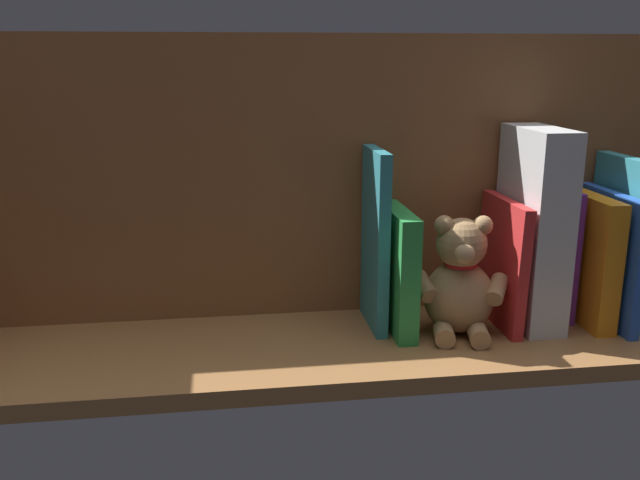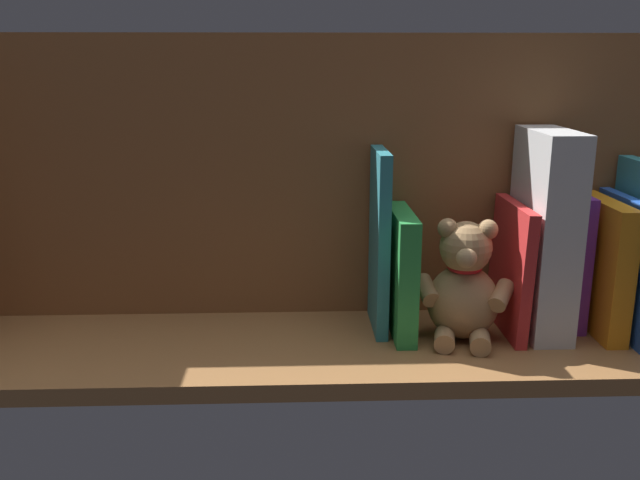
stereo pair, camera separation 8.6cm
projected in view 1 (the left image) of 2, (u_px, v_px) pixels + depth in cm
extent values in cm
cube|color=#9E6B3D|center=(320.00, 347.00, 90.21)|extent=(102.60, 25.79, 2.20)
cube|color=#925A32|center=(309.00, 179.00, 95.05)|extent=(102.60, 1.50, 38.83)
cube|color=teal|center=(618.00, 237.00, 95.94)|extent=(1.92, 12.40, 22.64)
cube|color=blue|center=(607.00, 257.00, 94.43)|extent=(1.48, 16.10, 18.15)
cube|color=orange|center=(585.00, 258.00, 94.83)|extent=(2.83, 14.55, 17.76)
cube|color=purple|center=(555.00, 252.00, 96.46)|extent=(2.40, 10.03, 18.35)
cube|color=silver|center=(533.00, 227.00, 92.75)|extent=(5.30, 13.97, 26.87)
cube|color=red|center=(502.00, 262.00, 93.40)|extent=(1.97, 14.22, 17.43)
ellipsoid|color=tan|center=(459.00, 297.00, 90.98)|extent=(10.86, 10.12, 9.76)
sphere|color=tan|center=(462.00, 244.00, 89.06)|extent=(6.71, 6.71, 6.71)
sphere|color=tan|center=(483.00, 225.00, 88.21)|extent=(2.59, 2.59, 2.59)
sphere|color=tan|center=(443.00, 225.00, 88.59)|extent=(2.59, 2.59, 2.59)
sphere|color=tan|center=(465.00, 254.00, 86.44)|extent=(2.59, 2.59, 2.59)
cylinder|color=tan|center=(497.00, 289.00, 89.01)|extent=(4.51, 5.27, 3.61)
cylinder|color=tan|center=(425.00, 287.00, 89.71)|extent=(2.88, 5.05, 3.61)
cylinder|color=tan|center=(479.00, 335.00, 87.75)|extent=(3.33, 4.14, 2.59)
cylinder|color=tan|center=(444.00, 334.00, 88.09)|extent=(3.33, 4.14, 2.59)
torus|color=red|center=(461.00, 263.00, 89.75)|extent=(5.32, 5.32, 0.76)
cube|color=green|center=(397.00, 270.00, 91.80)|extent=(2.64, 13.68, 16.41)
cube|color=teal|center=(375.00, 240.00, 91.74)|extent=(1.57, 10.88, 24.24)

